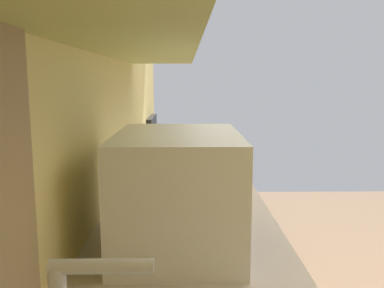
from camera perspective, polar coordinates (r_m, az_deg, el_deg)
The scene contains 5 objects.
wall_back at distance 1.80m, azimuth -12.43°, elevation 5.54°, with size 4.14×0.12×2.60m, color #E8CD75.
oven_range at distance 3.46m, azimuth -0.68°, elevation -6.50°, with size 0.58×0.63×1.10m.
microwave at distance 1.20m, azimuth -1.84°, elevation -6.31°, with size 0.49×0.36×0.33m.
bowl at distance 2.30m, azimuth 1.87°, elevation -2.40°, with size 0.18×0.18×0.05m.
kettle at distance 2.58m, azimuth 1.56°, elevation -0.22°, with size 0.19×0.14×0.16m.
Camera 1 is at (-1.76, 1.28, 1.40)m, focal length 38.40 mm.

